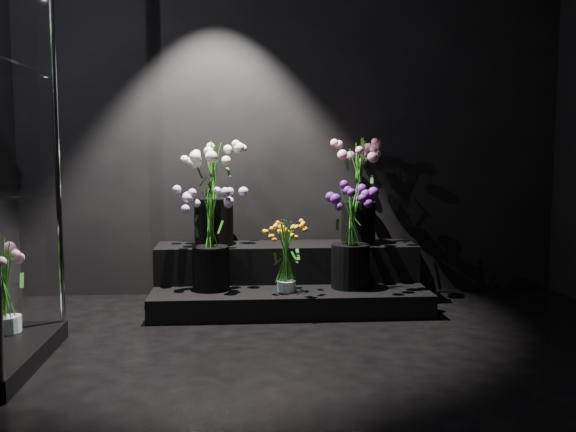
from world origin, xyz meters
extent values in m
plane|color=black|center=(0.00, 0.00, 0.00)|extent=(4.00, 4.00, 0.00)
plane|color=black|center=(0.00, 2.00, 1.40)|extent=(4.00, 0.00, 4.00)
cube|color=black|center=(-0.07, 1.54, 0.08)|extent=(1.83, 0.81, 0.15)
cube|color=black|center=(-0.07, 1.75, 0.28)|extent=(1.83, 0.41, 0.25)
cylinder|color=white|center=(-0.10, 1.34, 0.26)|extent=(0.13, 0.13, 0.21)
cylinder|color=black|center=(-0.59, 1.45, 0.30)|extent=(0.25, 0.25, 0.29)
cylinder|color=black|center=(0.34, 1.43, 0.30)|extent=(0.26, 0.26, 0.29)
cylinder|color=black|center=(-0.58, 1.74, 0.57)|extent=(0.27, 0.27, 0.33)
cylinder|color=black|center=(0.45, 1.74, 0.56)|extent=(0.24, 0.24, 0.30)
cylinder|color=white|center=(-1.65, 0.70, 0.23)|extent=(0.16, 0.16, 0.26)
camera|label=1|loc=(-0.39, -2.75, 1.08)|focal=40.00mm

